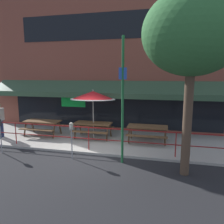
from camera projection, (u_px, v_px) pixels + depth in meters
ground_plane at (86, 155)px, 8.79m from camera, size 120.00×120.00×0.00m
patio_deck at (101, 139)px, 10.69m from camera, size 15.00×4.00×0.10m
restaurant_building at (111, 58)px, 12.15m from camera, size 15.00×1.60×8.20m
patio_railing at (89, 133)px, 8.94m from camera, size 13.84×0.04×0.97m
picnic_table_left at (42, 124)px, 11.10m from camera, size 1.80×1.42×0.76m
picnic_table_centre at (93, 126)px, 10.65m from camera, size 1.80×1.42×0.76m
picnic_table_right at (147, 129)px, 9.96m from camera, size 1.80×1.42×0.76m
patio_umbrella_centre at (93, 96)px, 10.47m from camera, size 2.14×2.14×2.38m
pedestrian_walking at (0, 119)px, 10.67m from camera, size 0.29×0.62×1.71m
parking_meter_near at (0, 126)px, 8.80m from camera, size 0.15×0.16×1.42m
parking_meter_far at (71, 129)px, 8.17m from camera, size 0.15×0.16×1.42m
street_sign_pole at (123, 100)px, 7.61m from camera, size 0.28×0.09×4.47m
street_tree_curbside at (196, 27)px, 6.23m from camera, size 2.96×2.66×6.08m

